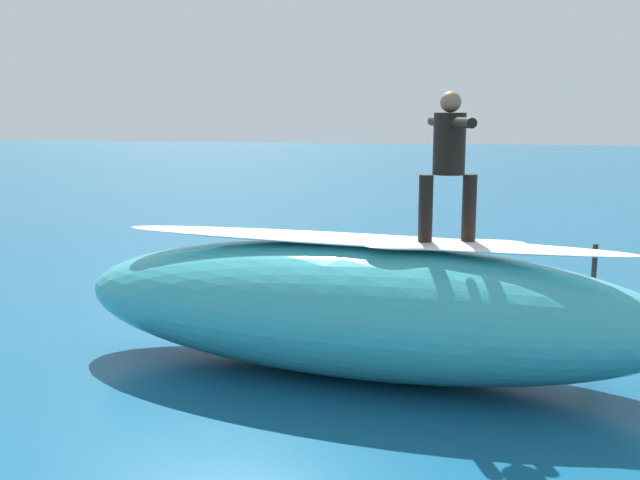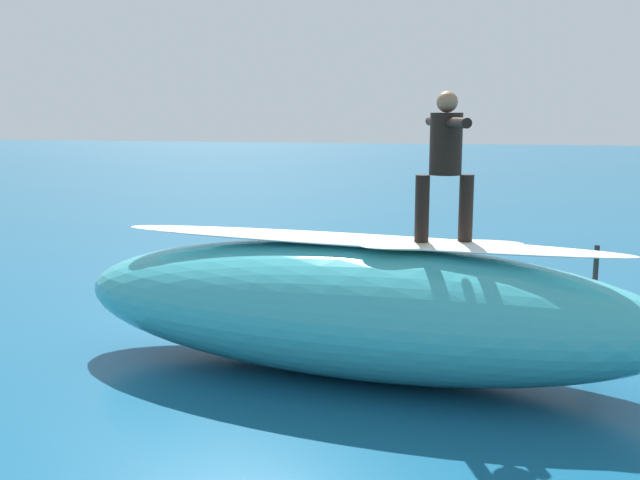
# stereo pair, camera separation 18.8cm
# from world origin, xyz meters

# --- Properties ---
(ground_plane) EXTENTS (120.00, 120.00, 0.00)m
(ground_plane) POSITION_xyz_m (0.00, 0.00, 0.00)
(ground_plane) COLOR #145175
(wave_crest) EXTENTS (7.30, 2.98, 1.55)m
(wave_crest) POSITION_xyz_m (-0.62, 2.99, 0.77)
(wave_crest) COLOR teal
(wave_crest) RESTS_ON ground_plane
(wave_foam_lip) EXTENTS (6.08, 1.47, 0.08)m
(wave_foam_lip) POSITION_xyz_m (-0.62, 2.99, 1.59)
(wave_foam_lip) COLOR white
(wave_foam_lip) RESTS_ON wave_crest
(surfboard_riding) EXTENTS (1.92, 1.08, 0.08)m
(surfboard_riding) POSITION_xyz_m (-1.62, 3.10, 1.59)
(surfboard_riding) COLOR #EAE5C6
(surfboard_riding) RESTS_ON wave_crest
(surfer_riding) EXTENTS (0.62, 1.50, 1.63)m
(surfer_riding) POSITION_xyz_m (-1.62, 3.10, 2.58)
(surfer_riding) COLOR black
(surfer_riding) RESTS_ON surfboard_riding
(surfboard_paddling) EXTENTS (1.85, 2.34, 0.08)m
(surfboard_paddling) POSITION_xyz_m (2.03, -0.69, 0.04)
(surfboard_paddling) COLOR #E0563D
(surfboard_paddling) RESTS_ON ground_plane
(surfer_paddling) EXTENTS (1.19, 1.55, 0.32)m
(surfer_paddling) POSITION_xyz_m (2.10, -0.80, 0.22)
(surfer_paddling) COLOR black
(surfer_paddling) RESTS_ON surfboard_paddling
(buoy_marker) EXTENTS (0.72, 0.72, 1.23)m
(buoy_marker) POSITION_xyz_m (-3.59, 0.63, 0.37)
(buoy_marker) COLOR orange
(buoy_marker) RESTS_ON ground_plane
(foam_patch_near) EXTENTS (0.74, 0.78, 0.10)m
(foam_patch_near) POSITION_xyz_m (-0.51, 2.82, 0.05)
(foam_patch_near) COLOR white
(foam_patch_near) RESTS_ON ground_plane
(foam_patch_mid) EXTENTS (1.15, 1.04, 0.10)m
(foam_patch_mid) POSITION_xyz_m (0.13, -1.85, 0.05)
(foam_patch_mid) COLOR white
(foam_patch_mid) RESTS_ON ground_plane
(foam_patch_far) EXTENTS (0.69, 0.82, 0.12)m
(foam_patch_far) POSITION_xyz_m (-0.80, -2.58, 0.06)
(foam_patch_far) COLOR white
(foam_patch_far) RESTS_ON ground_plane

